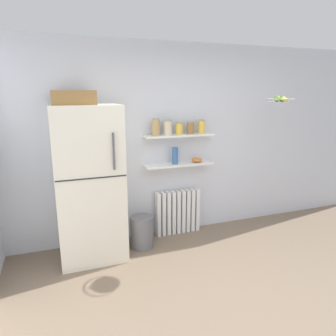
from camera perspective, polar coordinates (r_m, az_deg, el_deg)
The scene contains 15 objects.
ground_plane at distance 3.47m, azimuth 10.27°, elevation -21.13°, with size 7.04×7.04×0.00m, color #7A6651.
back_wall at distance 4.30m, azimuth 0.67°, elevation 4.82°, with size 7.04×0.10×2.60m, color silver.
refrigerator at distance 3.76m, azimuth -14.29°, elevation -2.39°, with size 0.76×0.68×1.99m.
radiator at distance 4.47m, azimuth 1.79°, elevation -8.02°, with size 0.64×0.12×0.62m.
wall_shelf_lower at distance 4.23m, azimuth 2.01°, elevation 0.66°, with size 0.95×0.22×0.03m, color white.
wall_shelf_upper at distance 4.16m, azimuth 2.05°, elevation 6.01°, with size 0.95×0.22×0.03m, color white.
storage_jar_0 at distance 4.03m, azimuth -2.27°, elevation 7.47°, with size 0.10×0.10×0.22m.
storage_jar_1 at distance 4.08m, azimuth -0.08°, elevation 7.45°, with size 0.11×0.11×0.20m.
storage_jar_2 at distance 4.14m, azimuth 2.06°, elevation 7.27°, with size 0.09×0.09×0.16m.
storage_jar_3 at distance 4.21m, azimuth 4.14°, elevation 7.39°, with size 0.09×0.09×0.17m.
storage_jar_4 at distance 4.27m, azimuth 6.16°, elevation 7.56°, with size 0.09×0.09×0.19m.
vase at distance 4.18m, azimuth 1.32°, elevation 2.28°, with size 0.08×0.08×0.23m, color #38609E.
shelf_bowl at distance 4.32m, azimuth 5.31°, elevation 1.52°, with size 0.15×0.15×0.07m, color orange.
trash_bin at distance 4.12m, azimuth -4.81°, elevation -11.57°, with size 0.29×0.29×0.42m, color slate.
hanging_fruit_basket at distance 4.33m, azimuth 19.91°, elevation 11.68°, with size 0.35×0.35×0.09m.
Camera 1 is at (-1.49, -1.93, 1.97)m, focal length 33.27 mm.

